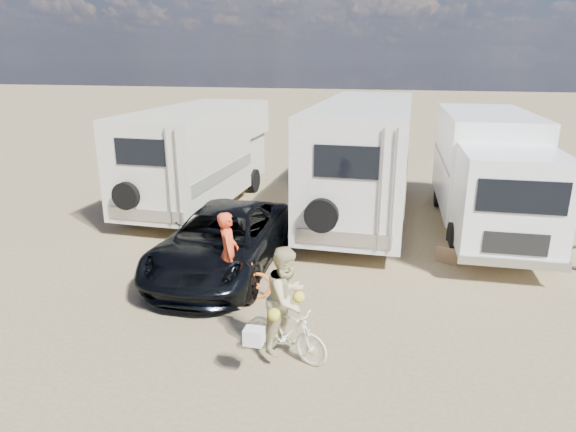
% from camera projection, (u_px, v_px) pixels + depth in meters
% --- Properties ---
extents(ground, '(140.00, 140.00, 0.00)m').
position_uv_depth(ground, '(298.00, 330.00, 8.89)').
color(ground, '#9A845C').
rests_on(ground, ground).
extents(rv_main, '(2.53, 8.48, 3.41)m').
position_uv_depth(rv_main, '(363.00, 161.00, 14.81)').
color(rv_main, white).
rests_on(rv_main, ground).
extents(rv_left, '(2.59, 6.93, 3.13)m').
position_uv_depth(rv_left, '(199.00, 158.00, 15.91)').
color(rv_left, beige).
rests_on(rv_left, ground).
extents(box_truck, '(2.54, 7.50, 3.16)m').
position_uv_depth(box_truck, '(488.00, 175.00, 13.51)').
color(box_truck, white).
rests_on(box_truck, ground).
extents(dark_suv, '(2.44, 5.11, 1.41)m').
position_uv_depth(dark_suv, '(223.00, 240.00, 11.24)').
color(dark_suv, black).
rests_on(dark_suv, ground).
extents(bike_man, '(1.78, 1.09, 0.88)m').
position_uv_depth(bike_man, '(229.00, 279.00, 9.88)').
color(bike_man, orange).
rests_on(bike_man, ground).
extents(bike_woman, '(1.54, 0.90, 0.89)m').
position_uv_depth(bike_woman, '(287.00, 332.00, 7.97)').
color(bike_woman, '#E4E9C6').
rests_on(bike_woman, ground).
extents(rider_man, '(0.57, 0.70, 1.65)m').
position_uv_depth(rider_man, '(229.00, 261.00, 9.76)').
color(rider_man, '#ED4C25').
rests_on(rider_man, ground).
extents(rider_woman, '(0.89, 1.00, 1.71)m').
position_uv_depth(rider_woman, '(287.00, 309.00, 7.85)').
color(rider_woman, '#CDBE86').
rests_on(rider_woman, ground).
extents(cooler, '(0.56, 0.45, 0.40)m').
position_uv_depth(cooler, '(293.00, 236.00, 12.97)').
color(cooler, '#2C5F87').
rests_on(cooler, ground).
extents(crate, '(0.64, 0.64, 0.40)m').
position_uv_depth(crate, '(449.00, 253.00, 11.87)').
color(crate, olive).
rests_on(crate, ground).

